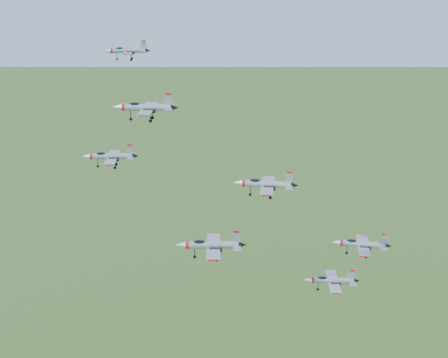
# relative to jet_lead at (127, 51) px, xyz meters

# --- Properties ---
(jet_lead) EXTENTS (10.52, 8.98, 2.88)m
(jet_lead) POSITION_rel_jet_lead_xyz_m (0.00, 0.00, 0.00)
(jet_lead) COLOR #A1A4AD
(jet_left_high) EXTENTS (13.81, 11.68, 3.73)m
(jet_left_high) POSITION_rel_jet_lead_xyz_m (10.96, -16.00, -8.81)
(jet_left_high) COLOR #A1A4AD
(jet_right_high) EXTENTS (10.30, 8.80, 2.82)m
(jet_right_high) POSITION_rel_jet_lead_xyz_m (11.19, -33.31, -14.00)
(jet_right_high) COLOR #A1A4AD
(jet_left_low) EXTENTS (13.84, 11.59, 3.70)m
(jet_left_low) POSITION_rel_jet_lead_xyz_m (36.07, -12.92, -24.19)
(jet_left_low) COLOR #A1A4AD
(jet_right_low) EXTENTS (13.70, 11.67, 3.73)m
(jet_right_low) POSITION_rel_jet_lead_xyz_m (29.08, -28.75, -31.83)
(jet_right_low) COLOR #A1A4AD
(jet_trail) EXTENTS (11.33, 9.60, 3.07)m
(jet_trail) POSITION_rel_jet_lead_xyz_m (51.80, -20.46, -40.46)
(jet_trail) COLOR #A1A4AD
(jet_extra) EXTENTS (13.25, 11.05, 3.54)m
(jet_extra) POSITION_rel_jet_lead_xyz_m (56.22, -4.53, -39.28)
(jet_extra) COLOR #A1A4AD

